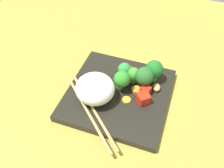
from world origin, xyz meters
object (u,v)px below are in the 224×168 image
square_plate (118,94)px  carrot_slice_2 (127,100)px  rice_mound (95,89)px  broccoli_floret_4 (125,70)px  chopstick_pair (90,110)px

square_plate → carrot_slice_2: bearing=-126.2°
rice_mound → broccoli_floret_4: rice_mound is taller
rice_mound → chopstick_pair: bearing=-175.9°
carrot_slice_2 → rice_mound: bearing=102.1°
rice_mound → chopstick_pair: (-3.99, -0.29, -2.90)cm
carrot_slice_2 → chopstick_pair: size_ratio=0.11×
broccoli_floret_4 → carrot_slice_2: broccoli_floret_4 is taller
square_plate → chopstick_pair: bearing=150.5°
broccoli_floret_4 → carrot_slice_2: 7.60cm
broccoli_floret_4 → square_plate: bearing=179.0°
chopstick_pair → broccoli_floret_4: bearing=114.7°
square_plate → broccoli_floret_4: 6.04cm
broccoli_floret_4 → rice_mound: bearing=151.0°
broccoli_floret_4 → carrot_slice_2: (-6.67, -2.50, -2.64)cm
square_plate → carrot_slice_2: (-1.89, -2.58, 1.05)cm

